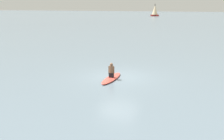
{
  "coord_description": "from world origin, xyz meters",
  "views": [
    {
      "loc": [
        6.12,
        -15.35,
        4.55
      ],
      "look_at": [
        -0.11,
        -0.77,
        0.61
      ],
      "focal_mm": 41.66,
      "sensor_mm": 36.0,
      "label": 1
    }
  ],
  "objects": [
    {
      "name": "sailboat_center_horizon",
      "position": [
        -22.92,
        101.42,
        2.54
      ],
      "size": [
        3.83,
        3.15,
        5.4
      ],
      "rotation": [
        0.0,
        0.0,
        -0.26
      ],
      "color": "maroon",
      "rests_on": "ground"
    },
    {
      "name": "surfboard",
      "position": [
        -0.16,
        -0.75,
        0.07
      ],
      "size": [
        0.82,
        2.94,
        0.14
      ],
      "primitive_type": "ellipsoid",
      "rotation": [
        0.0,
        0.0,
        -1.52
      ],
      "color": "#D84C3F",
      "rests_on": "ground"
    },
    {
      "name": "person_paddler",
      "position": [
        -0.16,
        -0.75,
        0.56
      ],
      "size": [
        0.41,
        0.32,
        0.93
      ],
      "rotation": [
        0.0,
        0.0,
        -1.52
      ],
      "color": "black",
      "rests_on": "surfboard"
    },
    {
      "name": "ground_plane",
      "position": [
        0.0,
        0.0,
        0.0
      ],
      "size": [
        400.0,
        400.0,
        0.0
      ],
      "primitive_type": "plane",
      "color": "slate"
    }
  ]
}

